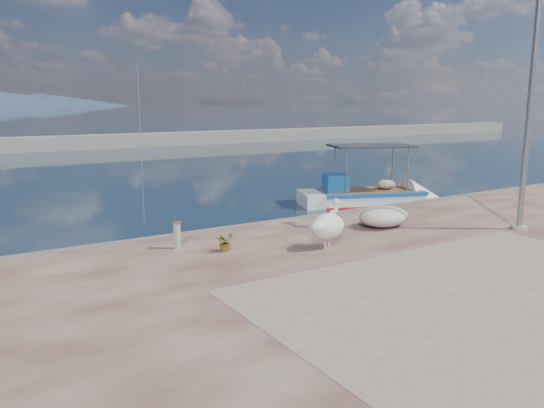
% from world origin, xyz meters
% --- Properties ---
extents(ground, '(1400.00, 1400.00, 0.00)m').
position_xyz_m(ground, '(0.00, 0.00, 0.00)').
color(ground, '#162635').
rests_on(ground, ground).
extents(quay_patch, '(9.00, 7.00, 0.01)m').
position_xyz_m(quay_patch, '(1.00, -3.00, 0.50)').
color(quay_patch, gray).
rests_on(quay_patch, quay).
extents(breakwater, '(120.00, 2.20, 7.50)m').
position_xyz_m(breakwater, '(-0.00, 40.00, 0.60)').
color(breakwater, gray).
rests_on(breakwater, ground).
extents(boat_right, '(6.07, 3.78, 2.78)m').
position_xyz_m(boat_right, '(6.90, 7.57, 0.22)').
color(boat_right, white).
rests_on(boat_right, ground).
extents(pelican, '(1.27, 0.76, 1.21)m').
position_xyz_m(pelican, '(0.33, 1.72, 1.07)').
color(pelican, tan).
rests_on(pelican, quay).
extents(lamp_post, '(0.44, 0.96, 7.00)m').
position_xyz_m(lamp_post, '(6.17, 0.47, 3.80)').
color(lamp_post, gray).
rests_on(lamp_post, quay).
extents(bollard_near, '(0.23, 0.23, 0.71)m').
position_xyz_m(bollard_near, '(-2.85, 3.62, 0.89)').
color(bollard_near, gray).
rests_on(bollard_near, quay).
extents(potted_plant, '(0.52, 0.49, 0.47)m').
position_xyz_m(potted_plant, '(-1.95, 2.81, 0.73)').
color(potted_plant, '#33722D').
rests_on(potted_plant, quay).
extents(net_pile_d, '(1.56, 1.17, 0.59)m').
position_xyz_m(net_pile_d, '(3.12, 2.71, 0.79)').
color(net_pile_d, beige).
rests_on(net_pile_d, quay).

